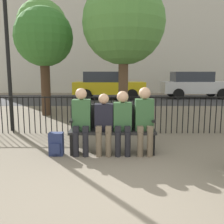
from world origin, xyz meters
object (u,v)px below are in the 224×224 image
tree_0 (43,38)px  seated_person_3 (144,117)px  tree_2 (123,23)px  park_bench (112,127)px  seated_person_1 (103,121)px  tree_1 (42,26)px  lamp_post (7,38)px  seated_person_2 (122,119)px  backpack (56,144)px  parked_car_0 (194,84)px  seated_person_0 (81,118)px  parked_car_1 (107,85)px

tree_0 → seated_person_3: bearing=-55.9°
seated_person_3 → tree_2: 4.69m
park_bench → seated_person_3: (0.60, -0.12, 0.22)m
seated_person_1 → tree_1: 6.97m
tree_2 → lamp_post: 3.76m
seated_person_2 → backpack: size_ratio=2.77×
seated_person_1 → backpack: 0.99m
backpack → lamp_post: (-1.64, 2.07, 2.20)m
seated_person_2 → tree_1: (-3.01, 5.82, 2.72)m
backpack → tree_0: tree_0 is taller
seated_person_2 → tree_2: (0.19, 4.00, 2.49)m
backpack → seated_person_2: bearing=4.7°
parked_car_0 → seated_person_1: bearing=-115.8°
backpack → tree_2: (1.43, 4.10, 2.95)m
seated_person_0 → seated_person_3: bearing=0.0°
seated_person_0 → lamp_post: bearing=137.1°
seated_person_0 → tree_2: bearing=76.4°
park_bench → tree_0: bearing=119.1°
seated_person_3 → parked_car_0: (4.53, 10.93, 0.13)m
backpack → seated_person_3: bearing=3.6°
parked_car_0 → parked_car_1: 5.43m
backpack → parked_car_1: bearing=85.7°
seated_person_2 → seated_person_1: bearing=-179.5°
tree_0 → seated_person_0: bearing=-67.7°
park_bench → tree_0: (-2.42, 4.35, 2.26)m
lamp_post → parked_car_1: (2.43, 8.37, -1.57)m
seated_person_1 → parked_car_1: parked_car_1 is taller
seated_person_0 → parked_car_0: bearing=62.4°
seated_person_0 → parked_car_1: size_ratio=0.30×
seated_person_0 → backpack: bearing=-167.4°
park_bench → backpack: bearing=-167.7°
park_bench → seated_person_3: seated_person_3 is taller
tree_1 → tree_2: size_ratio=0.97×
parked_car_0 → tree_1: bearing=-147.3°
seated_person_2 → tree_2: 4.71m
seated_person_1 → seated_person_2: (0.35, 0.00, 0.03)m
seated_person_3 → tree_2: bearing=93.2°
parked_car_1 → tree_0: bearing=-110.2°
seated_person_1 → tree_0: 5.44m
parked_car_1 → backpack: bearing=-94.3°
seated_person_3 → parked_car_1: size_ratio=0.30×
seated_person_3 → tree_1: size_ratio=0.29×
seated_person_1 → tree_1: tree_1 is taller
seated_person_3 → tree_2: tree_2 is taller
park_bench → seated_person_2: 0.30m
seated_person_1 → lamp_post: size_ratio=0.32×
seated_person_0 → tree_1: tree_1 is taller
backpack → lamp_post: size_ratio=0.12×
tree_2 → tree_1: bearing=150.4°
tree_2 → seated_person_3: bearing=-86.8°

